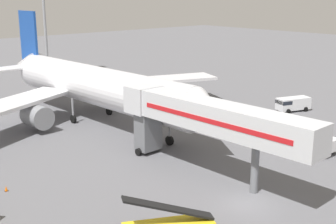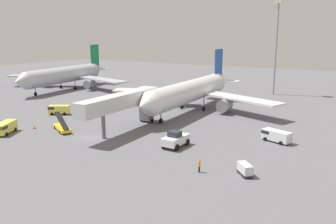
% 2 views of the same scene
% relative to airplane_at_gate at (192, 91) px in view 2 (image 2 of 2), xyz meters
% --- Properties ---
extents(ground_plane, '(300.00, 300.00, 0.00)m').
position_rel_airplane_at_gate_xyz_m(ground_plane, '(-4.54, -30.42, -4.80)').
color(ground_plane, slate).
extents(airplane_at_gate, '(44.73, 45.24, 14.22)m').
position_rel_airplane_at_gate_xyz_m(airplane_at_gate, '(0.00, 0.00, 0.00)').
color(airplane_at_gate, silver).
rests_on(airplane_at_gate, ground).
extents(jet_bridge, '(3.90, 22.28, 7.38)m').
position_rel_airplane_at_gate_xyz_m(jet_bridge, '(-2.60, -23.00, 0.80)').
color(jet_bridge, silver).
rests_on(jet_bridge, ground).
extents(pushback_tug, '(2.99, 5.37, 2.73)m').
position_rel_airplane_at_gate_xyz_m(pushback_tug, '(10.99, -26.89, -3.52)').
color(pushback_tug, white).
rests_on(pushback_tug, ground).
extents(belt_loader_truck, '(6.75, 4.73, 3.19)m').
position_rel_airplane_at_gate_xyz_m(belt_loader_truck, '(-12.72, -29.64, -4.04)').
color(belt_loader_truck, yellow).
rests_on(belt_loader_truck, ground).
extents(service_van_near_right, '(4.37, 5.87, 2.15)m').
position_rel_airplane_at_gate_xyz_m(service_van_near_right, '(-20.25, -36.60, -3.57)').
color(service_van_near_right, '#E5DB4C').
rests_on(service_van_near_right, ground).
extents(service_van_near_center, '(5.39, 3.51, 2.01)m').
position_rel_airplane_at_gate_xyz_m(service_van_near_center, '(24.45, -15.42, -3.65)').
color(service_van_near_center, white).
rests_on(service_van_near_center, ground).
extents(service_van_near_left, '(4.99, 4.08, 2.13)m').
position_rel_airplane_at_gate_xyz_m(service_van_near_left, '(-24.34, -19.98, -3.58)').
color(service_van_near_left, '#E5DB4C').
rests_on(service_van_near_left, ground).
extents(baggage_cart_rear_left, '(2.72, 2.78, 1.57)m').
position_rel_airplane_at_gate_xyz_m(baggage_cart_rear_left, '(24.91, -32.61, -3.94)').
color(baggage_cart_rear_left, '#38383D').
rests_on(baggage_cart_rear_left, ground).
extents(ground_crew_worker_foreground, '(0.35, 0.35, 1.81)m').
position_rel_airplane_at_gate_xyz_m(ground_crew_worker_foreground, '(19.31, -34.88, -3.85)').
color(ground_crew_worker_foreground, '#1E2333').
rests_on(ground_crew_worker_foreground, ground).
extents(safety_cone_alpha, '(0.32, 0.32, 0.49)m').
position_rel_airplane_at_gate_xyz_m(safety_cone_alpha, '(-18.61, -14.63, -4.56)').
color(safety_cone_alpha, black).
rests_on(safety_cone_alpha, ground).
extents(safety_cone_bravo, '(0.43, 0.43, 0.66)m').
position_rel_airplane_at_gate_xyz_m(safety_cone_bravo, '(-21.49, -11.25, -4.48)').
color(safety_cone_bravo, black).
rests_on(safety_cone_bravo, ground).
extents(safety_cone_charlie, '(0.48, 0.48, 0.73)m').
position_rel_airplane_at_gate_xyz_m(safety_cone_charlie, '(-18.68, -31.32, -4.44)').
color(safety_cone_charlie, black).
rests_on(safety_cone_charlie, ground).
extents(airplane_background, '(47.91, 43.71, 14.48)m').
position_rel_airplane_at_gate_xyz_m(airplane_background, '(-51.89, 8.48, 0.08)').
color(airplane_background, '#B7BCC6').
rests_on(airplane_background, ground).
extents(apron_light_mast, '(2.40, 2.40, 28.13)m').
position_rel_airplane_at_gate_xyz_m(apron_light_mast, '(10.75, 34.13, 14.44)').
color(apron_light_mast, '#93969B').
rests_on(apron_light_mast, ground).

